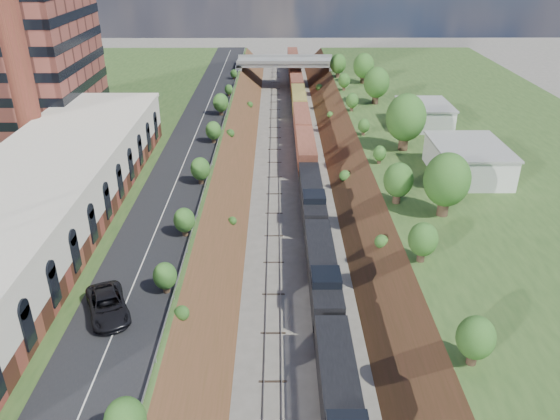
{
  "coord_description": "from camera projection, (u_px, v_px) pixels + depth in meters",
  "views": [
    {
      "loc": [
        -2.19,
        -16.44,
        33.69
      ],
      "look_at": [
        -1.85,
        39.37,
        6.0
      ],
      "focal_mm": 35.0,
      "sensor_mm": 36.0,
      "label": 1
    }
  ],
  "objects": [
    {
      "name": "platform_right",
      "position": [
        509.0,
        170.0,
        82.53
      ],
      "size": [
        44.0,
        180.0,
        5.0
      ],
      "primitive_type": "cube",
      "color": "#2F4E20",
      "rests_on": "ground"
    },
    {
      "name": "guardrail",
      "position": [
        215.0,
        152.0,
        80.75
      ],
      "size": [
        0.1,
        171.0,
        0.7
      ],
      "color": "#99999E",
      "rests_on": "platform_left"
    },
    {
      "name": "rail_left_track",
      "position": [
        274.0,
        185.0,
        83.4
      ],
      "size": [
        1.58,
        180.0,
        0.18
      ],
      "primitive_type": "cube",
      "color": "gray",
      "rests_on": "ground"
    },
    {
      "name": "embankment_right",
      "position": [
        363.0,
        185.0,
        83.52
      ],
      "size": [
        10.0,
        180.0,
        10.0
      ],
      "primitive_type": "cube",
      "rotation": [
        0.0,
        0.79,
        0.0
      ],
      "color": "brown",
      "rests_on": "ground"
    },
    {
      "name": "white_building_near",
      "position": [
        468.0,
        161.0,
        73.31
      ],
      "size": [
        9.0,
        12.0,
        4.0
      ],
      "primitive_type": "cube",
      "color": "silver",
      "rests_on": "platform_right"
    },
    {
      "name": "platform_left",
      "position": [
        73.0,
        171.0,
        82.16
      ],
      "size": [
        44.0,
        180.0,
        5.0
      ],
      "primitive_type": "cube",
      "color": "#2F4E20",
      "rests_on": "ground"
    },
    {
      "name": "tree_left_crest",
      "position": [
        160.0,
        304.0,
        44.43
      ],
      "size": [
        2.45,
        2.45,
        3.55
      ],
      "color": "#473323",
      "rests_on": "platform_left"
    },
    {
      "name": "suv",
      "position": [
        108.0,
        305.0,
        46.0
      ],
      "size": [
        5.44,
        7.29,
        1.84
      ],
      "primitive_type": "imported",
      "rotation": [
        0.0,
        0.0,
        0.41
      ],
      "color": "black",
      "rests_on": "road"
    },
    {
      "name": "white_building_far",
      "position": [
        424.0,
        115.0,
        93.1
      ],
      "size": [
        8.0,
        10.0,
        3.6
      ],
      "primitive_type": "cube",
      "color": "silver",
      "rests_on": "platform_right"
    },
    {
      "name": "freight_train",
      "position": [
        302.0,
        124.0,
        103.05
      ],
      "size": [
        2.94,
        150.22,
        4.55
      ],
      "color": "black",
      "rests_on": "ground"
    },
    {
      "name": "road",
      "position": [
        188.0,
        154.0,
        81.13
      ],
      "size": [
        8.0,
        180.0,
        0.1
      ],
      "primitive_type": "cube",
      "color": "black",
      "rests_on": "platform_left"
    },
    {
      "name": "tree_right_large",
      "position": [
        447.0,
        180.0,
        61.46
      ],
      "size": [
        5.25,
        5.25,
        7.61
      ],
      "color": "#473323",
      "rests_on": "platform_right"
    },
    {
      "name": "overpass",
      "position": [
        285.0,
        68.0,
        136.81
      ],
      "size": [
        24.5,
        8.3,
        7.4
      ],
      "color": "gray",
      "rests_on": "ground"
    },
    {
      "name": "rail_right_track",
      "position": [
        308.0,
        185.0,
        83.43
      ],
      "size": [
        1.58,
        180.0,
        0.18
      ],
      "primitive_type": "cube",
      "color": "gray",
      "rests_on": "ground"
    },
    {
      "name": "smokestack",
      "position": [
        8.0,
        17.0,
        68.56
      ],
      "size": [
        3.2,
        3.2,
        40.0
      ],
      "primitive_type": "cylinder",
      "color": "brown",
      "rests_on": "platform_left"
    },
    {
      "name": "commercial_building",
      "position": [
        42.0,
        196.0,
        59.81
      ],
      "size": [
        14.3,
        62.3,
        7.0
      ],
      "color": "brown",
      "rests_on": "platform_left"
    },
    {
      "name": "embankment_left",
      "position": [
        219.0,
        185.0,
        83.39
      ],
      "size": [
        10.0,
        180.0,
        10.0
      ],
      "primitive_type": "cube",
      "rotation": [
        0.0,
        0.79,
        0.0
      ],
      "color": "brown",
      "rests_on": "ground"
    }
  ]
}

